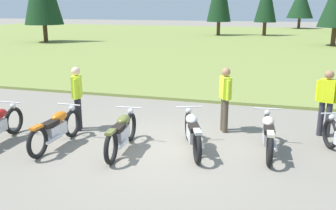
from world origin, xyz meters
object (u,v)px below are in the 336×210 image
(rider_with_back_turned, at_px, (77,95))
(rider_near_row_end, at_px, (225,96))
(motorcycle_cream, at_px, (268,134))
(motorcycle_silver, at_px, (193,132))
(rider_checking_bike, at_px, (327,99))
(motorcycle_olive, at_px, (122,133))
(motorcycle_orange, at_px, (56,128))

(rider_with_back_turned, bearing_deg, rider_near_row_end, 14.14)
(motorcycle_cream, xyz_separation_m, rider_with_back_turned, (-4.81, 0.29, 0.51))
(rider_near_row_end, bearing_deg, motorcycle_silver, -108.15)
(motorcycle_cream, distance_m, rider_checking_bike, 2.09)
(motorcycle_silver, xyz_separation_m, rider_checking_bike, (2.95, 1.85, 0.51))
(motorcycle_olive, distance_m, rider_checking_bike, 5.05)
(motorcycle_silver, distance_m, rider_near_row_end, 1.69)
(motorcycle_olive, bearing_deg, rider_with_back_turned, 147.16)
(rider_near_row_end, height_order, rider_with_back_turned, same)
(motorcycle_silver, xyz_separation_m, rider_near_row_end, (0.50, 1.53, 0.51))
(motorcycle_silver, xyz_separation_m, motorcycle_cream, (1.63, 0.31, 0.00))
(motorcycle_olive, height_order, rider_checking_bike, rider_checking_bike)
(motorcycle_silver, distance_m, rider_checking_bike, 3.52)
(motorcycle_silver, height_order, motorcycle_cream, same)
(motorcycle_orange, bearing_deg, motorcycle_silver, 11.52)
(motorcycle_olive, relative_size, motorcycle_cream, 1.00)
(rider_near_row_end, xyz_separation_m, rider_with_back_turned, (-3.68, -0.93, 0.00))
(rider_checking_bike, xyz_separation_m, rider_with_back_turned, (-6.13, -1.24, 0.00))
(motorcycle_orange, xyz_separation_m, motorcycle_olive, (1.56, 0.15, 0.00))
(motorcycle_cream, height_order, rider_with_back_turned, rider_with_back_turned)
(motorcycle_orange, relative_size, motorcycle_cream, 1.00)
(motorcycle_silver, bearing_deg, rider_with_back_turned, 169.25)
(motorcycle_orange, height_order, motorcycle_cream, same)
(rider_checking_bike, bearing_deg, motorcycle_silver, -147.92)
(motorcycle_cream, bearing_deg, rider_near_row_end, 132.77)
(motorcycle_orange, height_order, rider_checking_bike, rider_checking_bike)
(motorcycle_orange, bearing_deg, motorcycle_olive, 5.43)
(rider_checking_bike, height_order, rider_near_row_end, same)
(rider_near_row_end, relative_size, rider_with_back_turned, 1.00)
(rider_with_back_turned, bearing_deg, motorcycle_olive, -32.84)
(motorcycle_cream, bearing_deg, motorcycle_silver, -169.21)
(motorcycle_cream, bearing_deg, rider_with_back_turned, 176.52)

